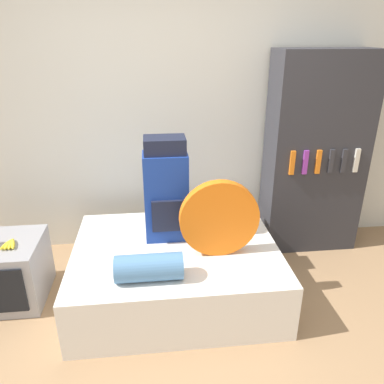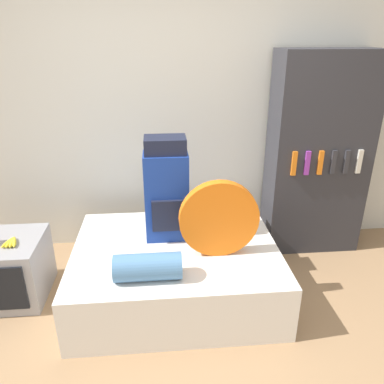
{
  "view_description": "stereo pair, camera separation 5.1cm",
  "coord_description": "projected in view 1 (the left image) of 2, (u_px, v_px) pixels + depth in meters",
  "views": [
    {
      "loc": [
        -0.16,
        -1.62,
        1.96
      ],
      "look_at": [
        0.12,
        0.87,
        0.89
      ],
      "focal_mm": 35.0,
      "sensor_mm": 36.0,
      "label": 1
    },
    {
      "loc": [
        -0.11,
        -1.63,
        1.96
      ],
      "look_at": [
        0.12,
        0.87,
        0.89
      ],
      "focal_mm": 35.0,
      "sensor_mm": 36.0,
      "label": 2
    }
  ],
  "objects": [
    {
      "name": "bed",
      "position": [
        176.0,
        270.0,
        2.97
      ],
      "size": [
        1.57,
        1.23,
        0.44
      ],
      "color": "silver",
      "rests_on": "ground_plane"
    },
    {
      "name": "sleeping_roll",
      "position": [
        149.0,
        267.0,
        2.47
      ],
      "size": [
        0.45,
        0.18,
        0.18
      ],
      "color": "teal",
      "rests_on": "bed"
    },
    {
      "name": "television",
      "position": [
        4.0,
        271.0,
        2.9
      ],
      "size": [
        0.59,
        0.56,
        0.5
      ],
      "color": "#939399",
      "rests_on": "ground_plane"
    },
    {
      "name": "bookshelf",
      "position": [
        315.0,
        155.0,
        3.44
      ],
      "size": [
        0.88,
        0.4,
        1.84
      ],
      "color": "#2D2D33",
      "rests_on": "ground_plane"
    },
    {
      "name": "tent_bag",
      "position": [
        219.0,
        219.0,
        2.68
      ],
      "size": [
        0.58,
        0.08,
        0.58
      ],
      "color": "orange",
      "rests_on": "bed"
    },
    {
      "name": "wall_back",
      "position": [
        167.0,
        111.0,
        3.37
      ],
      "size": [
        8.0,
        0.05,
        2.6
      ],
      "color": "silver",
      "rests_on": "ground_plane"
    },
    {
      "name": "ground_plane",
      "position": [
        188.0,
        383.0,
        2.27
      ],
      "size": [
        16.0,
        16.0,
        0.0
      ],
      "primitive_type": "plane",
      "color": "#997551"
    },
    {
      "name": "banana_bunch",
      "position": [
        10.0,
        244.0,
        2.77
      ],
      "size": [
        0.12,
        0.16,
        0.03
      ],
      "color": "yellow",
      "rests_on": "television"
    },
    {
      "name": "backpack",
      "position": [
        166.0,
        191.0,
        2.88
      ],
      "size": [
        0.34,
        0.26,
        0.82
      ],
      "color": "navy",
      "rests_on": "bed"
    }
  ]
}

